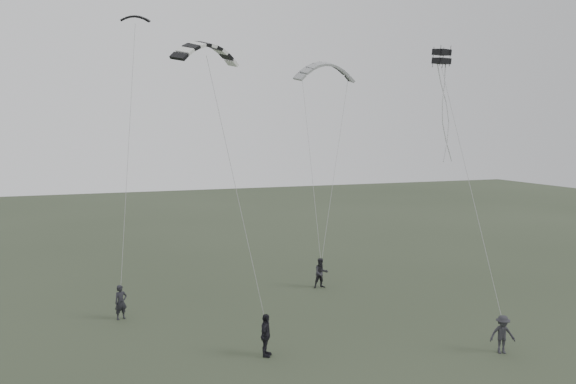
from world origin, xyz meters
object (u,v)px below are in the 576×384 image
object	(u,v)px
kite_box	(442,57)
flyer_left	(121,302)
kite_pale_large	(326,64)
flyer_far	(502,334)
flyer_right	(321,273)
kite_striped	(206,44)
flyer_center	(266,335)
kite_dark_small	(135,16)

from	to	relation	value
kite_box	flyer_left	bearing A→B (deg)	149.79
kite_pale_large	kite_box	bearing A→B (deg)	-85.41
flyer_far	flyer_right	bearing A→B (deg)	125.42
kite_striped	flyer_far	bearing A→B (deg)	-56.41
kite_box	flyer_right	bearing A→B (deg)	107.00
flyer_left	flyer_right	size ratio (longest dim) A/B	0.96
flyer_far	kite_pale_large	bearing A→B (deg)	113.15
flyer_left	kite_pale_large	size ratio (longest dim) A/B	0.41
flyer_left	kite_striped	distance (m)	13.82
flyer_center	kite_striped	xyz separation A→B (m)	(-1.72, 3.30, 12.65)
flyer_far	kite_box	bearing A→B (deg)	104.85
flyer_center	flyer_far	world-z (taller)	flyer_center
flyer_left	kite_dark_small	distance (m)	15.83
flyer_right	kite_box	xyz separation A→B (m)	(3.90, -6.38, 12.57)
flyer_right	kite_striped	distance (m)	16.13
flyer_right	flyer_center	distance (m)	11.12
flyer_center	flyer_right	bearing A→B (deg)	-4.25
flyer_left	kite_pale_large	world-z (taller)	kite_pale_large
flyer_right	kite_pale_large	distance (m)	14.54
flyer_center	kite_pale_large	size ratio (longest dim) A/B	0.42
kite_dark_small	flyer_right	bearing A→B (deg)	-2.51
flyer_center	flyer_far	size ratio (longest dim) A/B	1.10
flyer_left	kite_box	distance (m)	20.82
flyer_left	kite_box	xyz separation A→B (m)	(15.95, -4.50, 12.60)
flyer_left	kite_striped	size ratio (longest dim) A/B	0.53
flyer_center	flyer_far	xyz separation A→B (m)	(9.85, -3.18, -0.09)
flyer_left	kite_box	world-z (taller)	kite_box
flyer_left	flyer_center	bearing A→B (deg)	-71.90
flyer_right	kite_dark_small	distance (m)	18.64
kite_dark_small	flyer_far	bearing A→B (deg)	-36.75
flyer_far	kite_box	size ratio (longest dim) A/B	2.29
flyer_far	flyer_center	bearing A→B (deg)	-177.94
flyer_right	flyer_center	xyz separation A→B (m)	(-6.47, -9.04, 0.00)
kite_box	kite_pale_large	bearing A→B (deg)	82.93
flyer_center	kite_box	bearing A→B (deg)	-44.29
kite_pale_large	kite_box	world-z (taller)	kite_pale_large
flyer_left	kite_pale_large	distance (m)	20.94
flyer_far	kite_pale_large	size ratio (longest dim) A/B	0.38
flyer_right	flyer_far	distance (m)	12.68
flyer_far	kite_dark_small	size ratio (longest dim) A/B	1.05
flyer_far	kite_pale_large	world-z (taller)	kite_pale_large
flyer_center	kite_box	size ratio (longest dim) A/B	2.52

